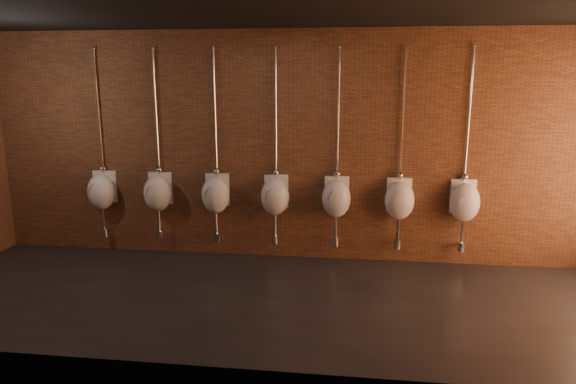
# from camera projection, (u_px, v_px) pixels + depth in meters

# --- Properties ---
(ground) EXTENTS (8.50, 8.50, 0.00)m
(ground) POSITION_uv_depth(u_px,v_px,m) (268.00, 299.00, 6.07)
(ground) COLOR black
(ground) RESTS_ON ground
(room_shell) EXTENTS (8.54, 3.04, 3.22)m
(room_shell) POSITION_uv_depth(u_px,v_px,m) (266.00, 129.00, 5.63)
(room_shell) COLOR black
(room_shell) RESTS_ON ground
(urinal_0) EXTENTS (0.43, 0.38, 2.72)m
(urinal_0) POSITION_uv_depth(u_px,v_px,m) (102.00, 191.00, 7.50)
(urinal_0) COLOR white
(urinal_0) RESTS_ON ground
(urinal_1) EXTENTS (0.43, 0.38, 2.72)m
(urinal_1) POSITION_uv_depth(u_px,v_px,m) (158.00, 192.00, 7.40)
(urinal_1) COLOR white
(urinal_1) RESTS_ON ground
(urinal_2) EXTENTS (0.43, 0.38, 2.72)m
(urinal_2) POSITION_uv_depth(u_px,v_px,m) (216.00, 194.00, 7.29)
(urinal_2) COLOR white
(urinal_2) RESTS_ON ground
(urinal_3) EXTENTS (0.43, 0.38, 2.72)m
(urinal_3) POSITION_uv_depth(u_px,v_px,m) (275.00, 196.00, 7.19)
(urinal_3) COLOR white
(urinal_3) RESTS_ON ground
(urinal_4) EXTENTS (0.43, 0.38, 2.72)m
(urinal_4) POSITION_uv_depth(u_px,v_px,m) (336.00, 197.00, 7.08)
(urinal_4) COLOR white
(urinal_4) RESTS_ON ground
(urinal_5) EXTENTS (0.43, 0.38, 2.72)m
(urinal_5) POSITION_uv_depth(u_px,v_px,m) (399.00, 199.00, 6.98)
(urinal_5) COLOR white
(urinal_5) RESTS_ON ground
(urinal_6) EXTENTS (0.43, 0.38, 2.72)m
(urinal_6) POSITION_uv_depth(u_px,v_px,m) (464.00, 201.00, 6.87)
(urinal_6) COLOR white
(urinal_6) RESTS_ON ground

